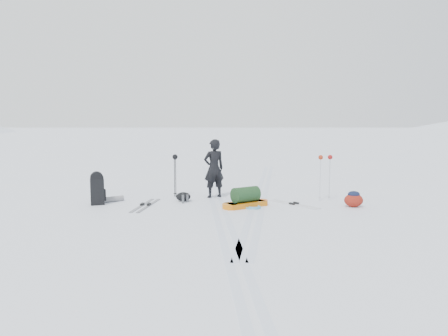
{
  "coord_description": "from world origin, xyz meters",
  "views": [
    {
      "loc": [
        0.1,
        -11.56,
        2.26
      ],
      "look_at": [
        0.18,
        -0.0,
        0.95
      ],
      "focal_mm": 35.0,
      "sensor_mm": 36.0,
      "label": 1
    }
  ],
  "objects_px": {
    "expedition_rucksack": "(99,189)",
    "skier": "(214,169)",
    "pulk_sled": "(246,199)",
    "ski_poles_black": "(175,162)"
  },
  "relations": [
    {
      "from": "expedition_rucksack",
      "to": "skier",
      "type": "bearing_deg",
      "value": -0.72
    },
    {
      "from": "pulk_sled",
      "to": "ski_poles_black",
      "type": "relative_size",
      "value": 1.09
    },
    {
      "from": "skier",
      "to": "expedition_rucksack",
      "type": "xyz_separation_m",
      "value": [
        -3.01,
        -0.98,
        -0.43
      ]
    },
    {
      "from": "pulk_sled",
      "to": "expedition_rucksack",
      "type": "distance_m",
      "value": 3.87
    },
    {
      "from": "expedition_rucksack",
      "to": "ski_poles_black",
      "type": "height_order",
      "value": "ski_poles_black"
    },
    {
      "from": "expedition_rucksack",
      "to": "ski_poles_black",
      "type": "bearing_deg",
      "value": 12.0
    },
    {
      "from": "skier",
      "to": "ski_poles_black",
      "type": "xyz_separation_m",
      "value": [
        -1.12,
        0.14,
        0.17
      ]
    },
    {
      "from": "pulk_sled",
      "to": "skier",
      "type": "bearing_deg",
      "value": 89.1
    },
    {
      "from": "skier",
      "to": "ski_poles_black",
      "type": "relative_size",
      "value": 1.36
    },
    {
      "from": "pulk_sled",
      "to": "expedition_rucksack",
      "type": "relative_size",
      "value": 1.54
    }
  ]
}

